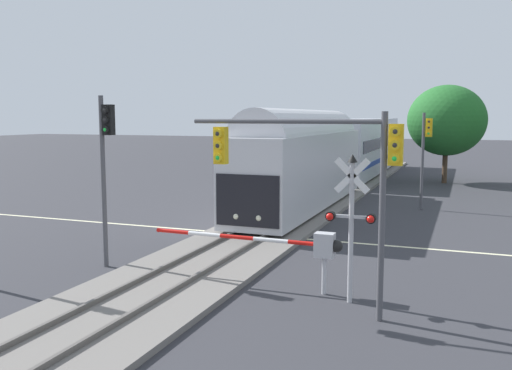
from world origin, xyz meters
TOP-DOWN VIEW (x-y plane):
  - ground_plane at (0.00, 0.00)m, footprint 220.00×220.00m
  - road_centre_stripe at (0.00, 0.00)m, footprint 44.00×0.20m
  - railway_track at (0.00, 0.00)m, footprint 4.40×80.00m
  - commuter_train at (0.00, 16.34)m, footprint 3.04×38.03m
  - crossing_gate_near at (3.92, -6.83)m, footprint 6.05×0.40m
  - crossing_signal_mast at (5.44, -7.30)m, footprint 1.36×0.44m
  - crossing_gate_far at (-3.86, 6.83)m, footprint 6.29×0.40m
  - traffic_signal_far_side at (6.17, 9.51)m, footprint 0.53×0.38m
  - traffic_signal_near_right at (4.89, -8.40)m, footprint 5.55×0.38m
  - traffic_signal_median at (-2.95, -6.59)m, footprint 0.53×0.38m
  - elm_centre_background at (6.74, 22.91)m, footprint 5.86×5.86m

SIDE VIEW (x-z plane):
  - ground_plane at x=0.00m, z-range 0.00..0.00m
  - road_centre_stripe at x=0.00m, z-range 0.00..0.01m
  - railway_track at x=0.00m, z-range -0.06..0.26m
  - crossing_gate_near at x=3.92m, z-range 0.49..2.29m
  - crossing_gate_far at x=-3.86m, z-range 0.51..2.31m
  - crossing_signal_mast at x=5.44m, z-range 0.45..4.55m
  - commuter_train at x=0.00m, z-range 0.21..5.37m
  - traffic_signal_far_side at x=6.17m, z-range 0.91..6.21m
  - traffic_signal_median at x=-2.95m, z-range 0.98..6.77m
  - traffic_signal_near_right at x=4.89m, z-range 1.35..6.58m
  - elm_centre_background at x=6.74m, z-range 1.05..8.55m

